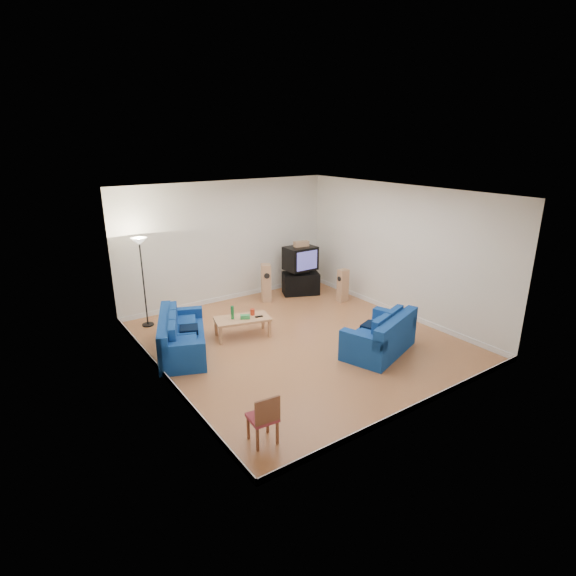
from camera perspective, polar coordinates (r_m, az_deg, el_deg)
room at (r=9.37m, az=1.39°, el=1.94°), size 6.01×6.51×3.21m
sofa_three_seat at (r=9.54m, az=-13.56°, el=-6.30°), size 1.58×2.22×0.79m
sofa_loveseat at (r=9.45m, az=11.76°, el=-6.26°), size 1.89×1.43×0.84m
coffee_table at (r=10.02m, az=-5.82°, el=-4.08°), size 1.31×0.88×0.44m
bottle at (r=9.92m, az=-7.07°, el=-3.11°), size 0.08×0.08×0.30m
tissue_box at (r=9.94m, az=-5.47°, el=-3.66°), size 0.24×0.19×0.08m
red_canister at (r=10.12m, az=-4.53°, el=-3.06°), size 0.13×0.13×0.14m
remote at (r=10.01m, az=-3.72°, el=-3.63°), size 0.18×0.09×0.02m
tv_stand at (r=12.72m, az=1.63°, el=0.59°), size 1.14×0.91×0.61m
av_receiver at (r=12.62m, az=1.68°, el=2.14°), size 0.54×0.49×0.10m
television at (r=12.53m, az=1.59°, el=3.80°), size 0.84×0.63×0.65m
centre_speaker at (r=12.49m, az=1.70°, el=5.62°), size 0.44×0.23×0.15m
speaker_left at (r=12.08m, az=-2.79°, el=0.66°), size 0.34×0.37×1.03m
speaker_right at (r=12.17m, az=6.97°, el=0.33°), size 0.28×0.21×0.89m
floor_lamp at (r=10.65m, az=-18.23°, el=4.15°), size 0.36×0.36×2.11m
dining_chair at (r=6.64m, az=-3.04°, el=-16.02°), size 0.42×0.42×0.80m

